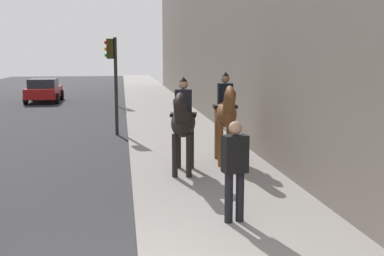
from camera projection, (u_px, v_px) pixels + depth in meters
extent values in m
ellipsoid|color=black|center=(183.00, 122.00, 11.18)|extent=(1.58, 0.86, 0.66)
cylinder|color=black|center=(189.00, 156.00, 10.83)|extent=(0.13, 0.13, 1.00)
cylinder|color=black|center=(175.00, 156.00, 10.85)|extent=(0.13, 0.13, 1.00)
cylinder|color=black|center=(191.00, 148.00, 11.72)|extent=(0.13, 0.13, 1.00)
cylinder|color=black|center=(178.00, 148.00, 11.74)|extent=(0.13, 0.13, 1.00)
cylinder|color=black|center=(180.00, 112.00, 10.37)|extent=(0.68, 0.40, 0.68)
ellipsoid|color=black|center=(180.00, 101.00, 10.12)|extent=(0.66, 0.34, 0.49)
cylinder|color=black|center=(186.00, 122.00, 11.90)|extent=(0.30, 0.16, 0.55)
cube|color=black|center=(183.00, 115.00, 11.20)|extent=(0.55, 0.68, 0.08)
cube|color=black|center=(183.00, 101.00, 11.15)|extent=(0.35, 0.43, 0.55)
sphere|color=tan|center=(183.00, 84.00, 11.09)|extent=(0.22, 0.22, 0.22)
cone|color=black|center=(183.00, 79.00, 11.08)|extent=(0.24, 0.24, 0.10)
ellipsoid|color=brown|center=(225.00, 114.00, 12.22)|extent=(1.55, 0.70, 0.66)
cylinder|color=brown|center=(233.00, 145.00, 11.89)|extent=(0.13, 0.13, 1.08)
cylinder|color=brown|center=(221.00, 145.00, 11.88)|extent=(0.13, 0.13, 1.08)
cylinder|color=brown|center=(229.00, 139.00, 12.78)|extent=(0.13, 0.13, 1.08)
cylinder|color=brown|center=(217.00, 139.00, 12.77)|extent=(0.13, 0.13, 1.08)
cylinder|color=brown|center=(229.00, 103.00, 11.40)|extent=(0.66, 0.34, 0.68)
ellipsoid|color=brown|center=(230.00, 93.00, 11.16)|extent=(0.64, 0.28, 0.49)
cylinder|color=black|center=(222.00, 114.00, 12.94)|extent=(0.29, 0.13, 0.55)
cube|color=black|center=(225.00, 106.00, 12.24)|extent=(0.50, 0.64, 0.08)
cube|color=black|center=(225.00, 94.00, 12.19)|extent=(0.32, 0.41, 0.55)
sphere|color=#8C664C|center=(225.00, 79.00, 12.13)|extent=(0.22, 0.22, 0.22)
cone|color=black|center=(225.00, 74.00, 12.11)|extent=(0.22, 0.22, 0.10)
cylinder|color=black|center=(229.00, 198.00, 7.91)|extent=(0.14, 0.14, 0.85)
cylinder|color=black|center=(240.00, 197.00, 7.97)|extent=(0.14, 0.14, 0.85)
cube|color=black|center=(235.00, 154.00, 7.83)|extent=(0.32, 0.44, 0.62)
sphere|color=tan|center=(235.00, 128.00, 7.77)|extent=(0.22, 0.22, 0.22)
cube|color=maroon|center=(44.00, 92.00, 29.18)|extent=(4.25, 1.83, 0.60)
cube|color=#262D38|center=(43.00, 83.00, 28.84)|extent=(2.23, 1.58, 0.52)
cylinder|color=black|center=(33.00, 95.00, 30.36)|extent=(0.64, 0.23, 0.64)
cylinder|color=black|center=(62.00, 95.00, 30.64)|extent=(0.64, 0.23, 0.64)
cylinder|color=black|center=(26.00, 99.00, 27.80)|extent=(0.64, 0.23, 0.64)
cylinder|color=black|center=(57.00, 99.00, 28.08)|extent=(0.64, 0.23, 0.64)
cylinder|color=black|center=(116.00, 87.00, 17.07)|extent=(0.12, 0.12, 3.49)
cube|color=#2D280C|center=(110.00, 49.00, 16.84)|extent=(0.20, 0.24, 0.70)
sphere|color=red|center=(106.00, 42.00, 16.79)|extent=(0.14, 0.14, 0.14)
sphere|color=orange|center=(106.00, 49.00, 16.83)|extent=(0.14, 0.14, 0.14)
sphere|color=green|center=(106.00, 55.00, 16.86)|extent=(0.14, 0.14, 0.14)
cylinder|color=black|center=(115.00, 76.00, 26.64)|extent=(0.12, 0.12, 3.43)
cube|color=#2D280C|center=(111.00, 52.00, 26.41)|extent=(0.20, 0.24, 0.70)
sphere|color=red|center=(109.00, 48.00, 26.36)|extent=(0.14, 0.14, 0.14)
sphere|color=orange|center=(109.00, 52.00, 26.40)|extent=(0.14, 0.14, 0.14)
sphere|color=green|center=(109.00, 56.00, 26.43)|extent=(0.14, 0.14, 0.14)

